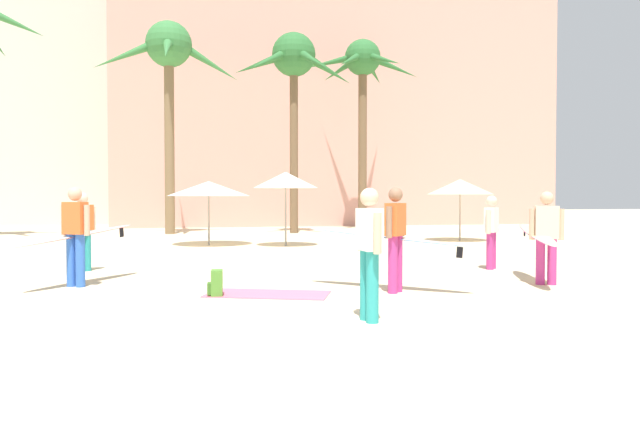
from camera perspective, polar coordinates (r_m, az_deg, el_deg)
The scene contains 16 objects.
ground at distance 6.72m, azimuth 1.19°, elevation -12.07°, with size 120.00×120.00×0.00m, color beige.
hotel_pink at distance 37.45m, azimuth 0.94°, elevation 10.35°, with size 25.15×9.95×14.56m, color #DB9989.
palm_tree_left at distance 29.32m, azimuth 4.13°, elevation 13.37°, with size 5.80×5.44×9.21m.
palm_tree_center at distance 26.72m, azimuth -14.43°, elevation 14.25°, with size 6.20×6.22×9.08m.
palm_tree_right at distance 26.60m, azimuth -2.58°, elevation 14.06°, with size 5.42×5.52×8.79m.
cafe_umbrella_1 at distance 19.04m, azimuth -3.35°, elevation 3.25°, with size 2.07×2.07×2.40m.
cafe_umbrella_2 at distance 21.83m, azimuth 13.41°, elevation 2.53°, with size 2.36×2.36×2.23m.
cafe_umbrella_3 at distance 19.74m, azimuth -10.73°, elevation 2.38°, with size 2.70×2.70×2.11m.
beach_towel at distance 9.71m, azimuth -5.09°, elevation -7.77°, with size 1.98×0.91×0.01m, color #EF6684.
backpack at distance 9.62m, azimuth -10.02°, elevation -6.70°, with size 0.26×0.31×0.42m.
person_near_right at distance 11.37m, azimuth -22.49°, elevation -1.77°, with size 1.88×2.40×1.76m.
person_mid_right at distance 9.96m, azimuth 7.09°, elevation -2.16°, with size 2.59×2.21×1.75m.
person_mid_center at distance 11.51m, azimuth 20.74°, elevation -1.86°, with size 1.22×2.57×1.69m.
person_mid_left at distance 7.53m, azimuth 4.79°, elevation -3.37°, with size 0.27×0.61×1.71m.
person_far_left at distance 13.51m, azimuth -21.98°, elevation -1.33°, with size 0.51×0.48×1.69m.
person_far_right at distance 13.49m, azimuth 16.26°, elevation -1.45°, with size 0.49×0.50×1.62m.
Camera 1 is at (-1.55, -6.35, 1.59)m, focal length 33.06 mm.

